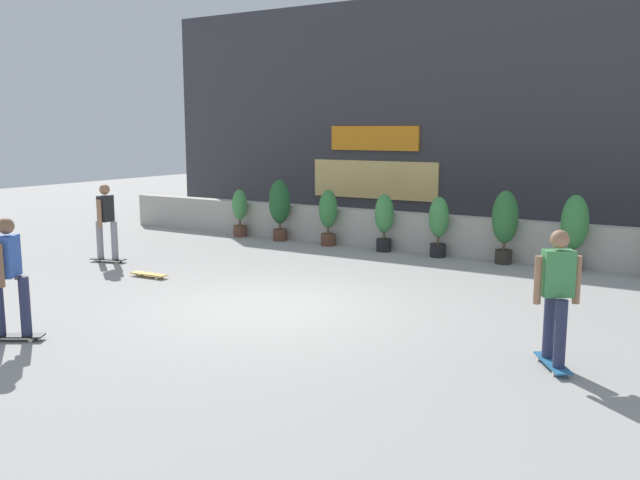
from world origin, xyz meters
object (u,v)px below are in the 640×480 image
(potted_plant_5, at_px, (505,221))
(potted_plant_0, at_px, (240,211))
(skater_far_right, at_px, (9,273))
(skater_by_wall_right, at_px, (557,293))
(potted_plant_1, at_px, (280,205))
(potted_plant_6, at_px, (575,227))
(skateboard_near_camera, at_px, (149,274))
(skater_mid_plaza, at_px, (106,219))
(potted_plant_2, at_px, (328,214))
(potted_plant_4, at_px, (439,223))
(potted_plant_3, at_px, (384,219))

(potted_plant_5, bearing_deg, potted_plant_0, 180.00)
(skater_far_right, height_order, skater_by_wall_right, same)
(potted_plant_1, bearing_deg, potted_plant_6, 0.00)
(potted_plant_5, xyz_separation_m, skateboard_near_camera, (-5.53, -4.95, -0.86))
(potted_plant_6, height_order, skater_mid_plaza, skater_mid_plaza)
(skater_mid_plaza, bearing_deg, potted_plant_1, 70.05)
(potted_plant_2, xyz_separation_m, skater_far_right, (0.21, -8.81, 0.15))
(potted_plant_2, bearing_deg, potted_plant_4, 0.00)
(potted_plant_0, height_order, skater_mid_plaza, skater_mid_plaza)
(potted_plant_3, distance_m, skater_mid_plaza, 6.27)
(potted_plant_2, xyz_separation_m, skater_mid_plaza, (-3.02, -4.31, 0.15))
(skater_by_wall_right, bearing_deg, potted_plant_1, 143.48)
(potted_plant_2, relative_size, skater_mid_plaza, 0.82)
(potted_plant_0, height_order, skater_far_right, skater_far_right)
(potted_plant_5, height_order, skater_far_right, skater_far_right)
(potted_plant_1, xyz_separation_m, potted_plant_6, (7.26, 0.00, -0.01))
(potted_plant_4, height_order, skater_mid_plaza, skater_mid_plaza)
(potted_plant_1, relative_size, potted_plant_4, 1.15)
(potted_plant_0, distance_m, skater_far_right, 9.30)
(potted_plant_3, bearing_deg, potted_plant_6, 0.00)
(potted_plant_2, height_order, potted_plant_4, potted_plant_2)
(skater_far_right, relative_size, skater_mid_plaza, 1.00)
(potted_plant_6, relative_size, skateboard_near_camera, 1.92)
(potted_plant_4, distance_m, potted_plant_6, 2.92)
(potted_plant_1, bearing_deg, potted_plant_3, -0.00)
(potted_plant_5, xyz_separation_m, skater_by_wall_right, (2.39, -6.09, 0.02))
(potted_plant_5, bearing_deg, potted_plant_6, 0.00)
(potted_plant_2, height_order, skater_mid_plaza, skater_mid_plaza)
(potted_plant_3, distance_m, skater_by_wall_right, 8.04)
(potted_plant_0, bearing_deg, potted_plant_5, -0.00)
(skater_mid_plaza, relative_size, skater_by_wall_right, 1.00)
(skater_mid_plaza, height_order, skater_by_wall_right, same)
(potted_plant_4, relative_size, skater_far_right, 0.81)
(potted_plant_0, xyz_separation_m, potted_plant_2, (2.76, -0.00, 0.09))
(potted_plant_4, relative_size, skateboard_near_camera, 1.69)
(potted_plant_2, distance_m, skater_mid_plaza, 5.27)
(potted_plant_2, height_order, skateboard_near_camera, potted_plant_2)
(potted_plant_4, bearing_deg, skater_mid_plaza, -143.89)
(potted_plant_6, bearing_deg, skateboard_near_camera, -144.50)
(potted_plant_4, xyz_separation_m, skater_mid_plaza, (-5.91, -4.31, 0.16))
(potted_plant_4, relative_size, potted_plant_5, 0.87)
(potted_plant_2, height_order, potted_plant_6, potted_plant_6)
(potted_plant_0, relative_size, skater_mid_plaza, 0.75)
(skater_mid_plaza, bearing_deg, potted_plant_3, 43.44)
(potted_plant_3, bearing_deg, skater_mid_plaza, -136.56)
(skater_mid_plaza, bearing_deg, skater_by_wall_right, -10.30)
(potted_plant_4, height_order, skater_far_right, skater_far_right)
(potted_plant_4, relative_size, potted_plant_6, 0.88)
(potted_plant_2, bearing_deg, potted_plant_0, 180.00)
(skater_far_right, relative_size, skater_by_wall_right, 1.00)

